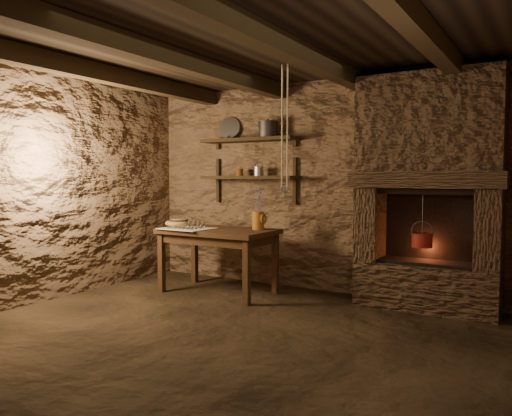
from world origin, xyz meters
The scene contains 23 objects.
floor centered at (0.00, 0.00, 0.00)m, with size 4.50×4.50×0.00m, color black.
back_wall centered at (0.00, 2.00, 1.20)m, with size 4.50×0.04×2.40m, color #503725.
left_wall centered at (-2.25, 0.00, 1.20)m, with size 0.04×4.00×2.40m, color #503725.
ceiling centered at (0.00, 0.00, 2.40)m, with size 4.50×4.00×0.04m, color black.
beam_far_left centered at (-1.50, 0.00, 2.31)m, with size 0.14×3.95×0.16m, color black.
beam_mid_left centered at (-0.50, 0.00, 2.31)m, with size 0.14×3.95×0.16m, color black.
beam_mid_right centered at (0.50, 0.00, 2.31)m, with size 0.14×3.95×0.16m, color black.
beam_far_right centered at (1.50, 0.00, 2.31)m, with size 0.14×3.95×0.16m, color black.
shelf_lower centered at (-0.85, 1.84, 1.30)m, with size 1.25×0.30×0.04m, color black.
shelf_upper centered at (-0.85, 1.84, 1.75)m, with size 1.25×0.30×0.04m, color black.
hearth centered at (1.25, 1.77, 1.23)m, with size 1.43×0.51×2.30m.
work_table centered at (-0.91, 1.27, 0.39)m, with size 1.27×0.73×0.73m.
linen_cloth centered at (-1.21, 1.10, 0.73)m, with size 0.55×0.44×0.01m, color white.
pewter_cutlery_row centered at (-1.21, 1.08, 0.74)m, with size 0.46×0.18×0.01m, color gray, non-canonical shape.
drinking_glasses centered at (-1.19, 1.20, 0.77)m, with size 0.18×0.05×0.07m, color white, non-canonical shape.
stoneware_jug centered at (-0.48, 1.44, 0.93)m, with size 0.17×0.17×0.47m.
wooden_bowl centered at (-1.49, 1.28, 0.76)m, with size 0.30×0.30×0.11m, color #A67E48.
iron_stockpot centered at (-0.59, 1.84, 1.85)m, with size 0.22×0.22×0.17m, color #2F2C2A.
tin_pan centered at (-1.20, 1.94, 1.91)m, with size 0.29×0.29×0.04m, color #A5A5A0.
small_kettle centered at (-0.72, 1.84, 1.37)m, with size 0.16×0.12×0.17m, color #A5A5A0, non-canonical shape.
rusty_tin centered at (-0.99, 1.84, 1.36)m, with size 0.09×0.09×0.09m, color #603113.
red_pot centered at (1.22, 1.72, 0.70)m, with size 0.26×0.26×0.54m.
hanging_ropes centered at (0.05, 1.05, 1.80)m, with size 0.08×0.08×1.20m, color beige, non-canonical shape.
Camera 1 is at (2.33, -3.26, 1.30)m, focal length 35.00 mm.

